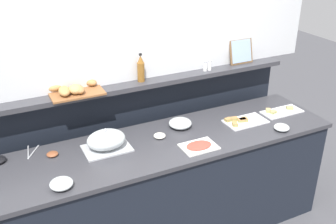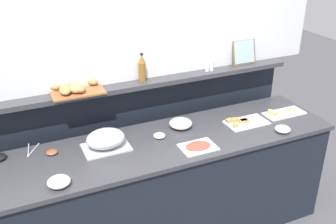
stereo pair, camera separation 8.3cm
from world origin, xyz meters
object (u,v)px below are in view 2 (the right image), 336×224
Objects in this scene: serving_tongs at (31,150)px; serving_cloche at (106,139)px; salt_shaker at (207,67)px; glass_bowl_medium at (181,124)px; glass_bowl_small at (59,182)px; framed_picture at (244,52)px; bread_basket at (74,88)px; sandwich_platter_front at (244,122)px; condiment_bowl_teal at (52,152)px; condiment_bowl_dark at (159,136)px; cold_cuts_platter at (198,147)px; glass_bowl_large at (283,129)px; vinegar_bottle_amber at (142,69)px; pepper_shaker at (212,66)px; sandwich_platter_rear at (283,113)px.

serving_cloche is at bearing -20.16° from serving_tongs.
glass_bowl_medium is at bearing -143.27° from salt_shaker.
glass_bowl_small is at bearing -141.40° from serving_cloche.
bread_basket is at bearing -178.65° from framed_picture.
sandwich_platter_front is 2.37× the size of glass_bowl_small.
condiment_bowl_teal is at bearing 167.69° from serving_cloche.
serving_cloche reaches higher than sandwich_platter_front.
condiment_bowl_teal is 0.80m from condiment_bowl_dark.
condiment_bowl_teal is at bearing -168.87° from salt_shaker.
serving_cloche is 0.85× the size of bread_basket.
condiment_bowl_dark is (-0.20, 0.26, 0.01)m from cold_cuts_platter.
salt_shaker is at bearing 113.93° from glass_bowl_large.
condiment_bowl_teal is 0.35× the size of vinegar_bottle_amber.
cold_cuts_platter is 2.13× the size of glass_bowl_large.
serving_tongs is 0.79× the size of vinegar_bottle_amber.
serving_cloche is at bearing -71.77° from bread_basket.
serving_tongs is 2.14× the size of pepper_shaker.
pepper_shaker reaches higher than condiment_bowl_teal.
vinegar_bottle_amber is at bearing -178.74° from framed_picture.
serving_tongs is (-1.66, 0.28, -0.01)m from sandwich_platter_front.
glass_bowl_small is (-1.02, -0.05, 0.02)m from cold_cuts_platter.
framed_picture is at bearing 21.37° from glass_bowl_small.
glass_bowl_large is at bearing -66.07° from salt_shaker.
pepper_shaker is at bearing 24.66° from glass_bowl_small.
pepper_shaker reaches higher than serving_cloche.
serving_cloche is 0.65m from glass_bowl_medium.
condiment_bowl_teal is (-1.73, 0.42, -0.01)m from glass_bowl_large.
glass_bowl_large is 1.78m from condiment_bowl_teal.
pepper_shaker is (1.46, 0.28, 0.35)m from condiment_bowl_teal.
serving_tongs is at bearing 141.82° from condiment_bowl_teal.
pepper_shaker is at bearing 33.89° from glass_bowl_medium.
glass_bowl_medium is (0.64, 0.07, -0.04)m from serving_cloche.
bread_basket is (0.39, 0.17, 0.35)m from serving_tongs.
serving_cloche is at bearing 38.60° from glass_bowl_small.
sandwich_platter_rear is 1.28m from vinegar_bottle_amber.
bread_basket is (0.28, 0.68, 0.33)m from glass_bowl_small.
serving_tongs is 2.14× the size of salt_shaker.
vinegar_bottle_amber is 1.00m from framed_picture.
framed_picture is at bearing 9.90° from condiment_bowl_teal.
sandwich_platter_rear is 2.48× the size of glass_bowl_small.
pepper_shaker is (-0.26, 0.70, 0.35)m from glass_bowl_large.
condiment_bowl_dark is at bearing 176.89° from sandwich_platter_rear.
salt_shaker is (0.62, 0.38, 0.35)m from condiment_bowl_dark.
glass_bowl_medium is at bearing 19.91° from condiment_bowl_dark.
serving_cloche is 0.52m from glass_bowl_small.
salt_shaker is (0.42, 0.64, 0.36)m from cold_cuts_platter.
vinegar_bottle_amber reaches higher than condiment_bowl_teal.
pepper_shaker reaches higher than condiment_bowl_dark.
pepper_shaker reaches higher than glass_bowl_medium.
vinegar_bottle_amber is at bearing 178.53° from pepper_shaker.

